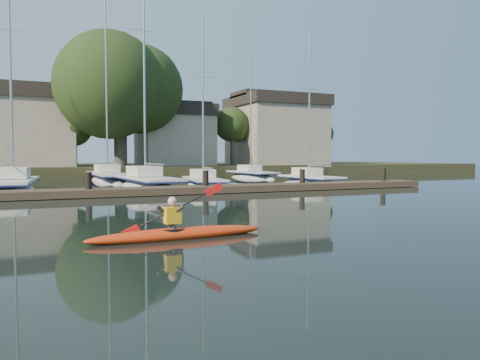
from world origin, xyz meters
name	(u,v)px	position (x,y,z in m)	size (l,w,h in m)	color
ground	(283,240)	(0.00, 0.00, 0.00)	(160.00, 160.00, 0.00)	black
kayak	(177,231)	(-2.24, 1.21, 0.17)	(4.46, 0.83, 1.42)	red
dock	(150,191)	(0.00, 14.00, 0.20)	(34.00, 2.00, 1.80)	#4D3E2C
sailboat_1	(13,195)	(-6.52, 19.26, -0.21)	(3.02, 9.59, 15.44)	silver
sailboat_2	(147,191)	(0.96, 19.18, -0.21)	(3.03, 10.18, 16.63)	silver
sailboat_3	(204,190)	(4.42, 18.35, -0.18)	(3.00, 7.68, 12.06)	silver
sailboat_4	(310,187)	(12.05, 17.95, -0.19)	(2.33, 6.87, 11.54)	silver
sailboat_6	(108,184)	(-0.20, 27.44, -0.20)	(2.55, 11.03, 17.45)	silver
sailboat_7	(252,180)	(12.17, 27.73, -0.19)	(2.61, 7.92, 12.57)	silver
shore	(108,144)	(1.61, 40.29, 3.23)	(90.00, 25.25, 12.75)	#252D16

